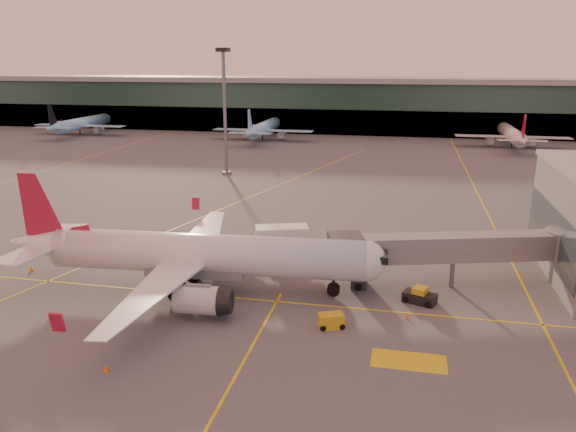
% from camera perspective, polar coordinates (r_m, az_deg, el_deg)
% --- Properties ---
extents(ground, '(600.00, 600.00, 0.00)m').
position_cam_1_polar(ground, '(53.86, -7.65, -10.30)').
color(ground, '#4C4F54').
rests_on(ground, ground).
extents(taxi_markings, '(100.12, 173.00, 0.01)m').
position_cam_1_polar(taxi_markings, '(96.05, -3.00, 1.52)').
color(taxi_markings, yellow).
rests_on(taxi_markings, ground).
extents(terminal, '(400.00, 20.00, 17.60)m').
position_cam_1_polar(terminal, '(188.59, 6.90, 11.11)').
color(terminal, '#19382D').
rests_on(terminal, ground).
extents(mast_west_near, '(2.40, 2.40, 25.60)m').
position_cam_1_polar(mast_west_near, '(117.70, -6.47, 11.40)').
color(mast_west_near, slate).
rests_on(mast_west_near, ground).
extents(distant_aircraft_row, '(290.00, 34.00, 13.00)m').
position_cam_1_polar(distant_aircraft_row, '(169.42, -1.10, 7.72)').
color(distant_aircraft_row, '#98D8FF').
rests_on(distant_aircraft_row, ground).
extents(main_airplane, '(40.07, 36.13, 12.09)m').
position_cam_1_polar(main_airplane, '(58.79, -9.46, -3.95)').
color(main_airplane, silver).
rests_on(main_airplane, ground).
extents(jet_bridge, '(27.07, 10.54, 5.95)m').
position_cam_1_polar(jet_bridge, '(62.05, 17.77, -3.24)').
color(jet_bridge, slate).
rests_on(jet_bridge, ground).
extents(catering_truck, '(6.60, 4.40, 4.72)m').
position_cam_1_polar(catering_truck, '(65.63, -0.56, -2.78)').
color(catering_truck, '#A82218').
rests_on(catering_truck, ground).
extents(gpu_cart, '(2.60, 2.10, 1.32)m').
position_cam_1_polar(gpu_cart, '(51.67, 4.41, -10.59)').
color(gpu_cart, gold).
rests_on(gpu_cart, ground).
extents(pushback_tug, '(3.56, 2.70, 1.63)m').
position_cam_1_polar(pushback_tug, '(57.91, 13.23, -7.96)').
color(pushback_tug, black).
rests_on(pushback_tug, ground).
extents(cone_nose, '(0.39, 0.39, 0.49)m').
position_cam_1_polar(cone_nose, '(54.55, 11.93, -9.89)').
color(cone_nose, orange).
rests_on(cone_nose, ground).
extents(cone_tail, '(0.48, 0.48, 0.61)m').
position_cam_1_polar(cone_tail, '(70.78, -24.65, -4.93)').
color(cone_tail, orange).
rests_on(cone_tail, ground).
extents(cone_wing_right, '(0.49, 0.49, 0.62)m').
position_cam_1_polar(cone_wing_right, '(47.40, -18.00, -14.43)').
color(cone_wing_right, orange).
rests_on(cone_wing_right, ground).
extents(cone_wing_left, '(0.50, 0.50, 0.64)m').
position_cam_1_polar(cone_wing_left, '(75.71, -4.62, -2.18)').
color(cone_wing_left, orange).
rests_on(cone_wing_left, ground).
extents(cone_fwd, '(0.45, 0.45, 0.57)m').
position_cam_1_polar(cone_fwd, '(54.37, 4.82, -9.63)').
color(cone_fwd, orange).
rests_on(cone_fwd, ground).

